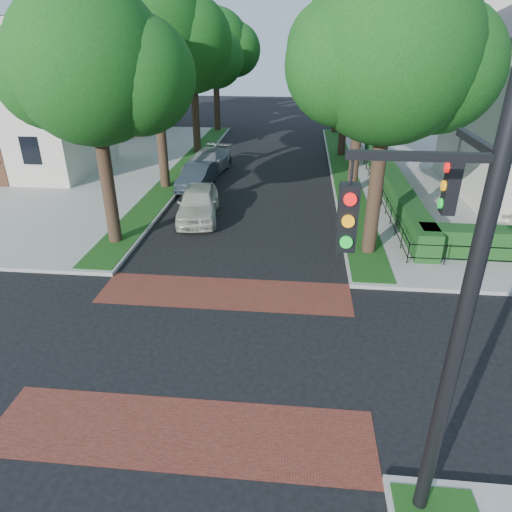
# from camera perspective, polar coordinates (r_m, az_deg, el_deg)

# --- Properties ---
(ground) EXTENTS (120.00, 120.00, 0.00)m
(ground) POSITION_cam_1_polar(r_m,az_deg,el_deg) (13.87, -6.04, -11.39)
(ground) COLOR black
(ground) RESTS_ON ground
(crosswalk_far) EXTENTS (9.00, 2.20, 0.01)m
(crosswalk_far) POSITION_cam_1_polar(r_m,az_deg,el_deg) (16.47, -3.89, -4.65)
(crosswalk_far) COLOR maroon
(crosswalk_far) RESTS_ON ground
(crosswalk_near) EXTENTS (9.00, 2.20, 0.01)m
(crosswalk_near) POSITION_cam_1_polar(r_m,az_deg,el_deg) (11.57, -9.31, -20.95)
(crosswalk_near) COLOR maroon
(crosswalk_near) RESTS_ON ground
(grass_strip_ne) EXTENTS (1.60, 29.80, 0.02)m
(grass_strip_ne) POSITION_cam_1_polar(r_m,az_deg,el_deg) (31.10, 10.98, 10.23)
(grass_strip_ne) COLOR #173E11
(grass_strip_ne) RESTS_ON sidewalk_ne
(grass_strip_nw) EXTENTS (1.60, 29.80, 0.02)m
(grass_strip_nw) POSITION_cam_1_polar(r_m,az_deg,el_deg) (31.96, -9.01, 10.81)
(grass_strip_nw) COLOR #173E11
(grass_strip_nw) RESTS_ON sidewalk_nw
(tree_right_near) EXTENTS (7.75, 6.67, 10.66)m
(tree_right_near) POSITION_cam_1_polar(r_m,az_deg,el_deg) (18.26, 16.76, 22.64)
(tree_right_near) COLOR black
(tree_right_near) RESTS_ON sidewalk_ne
(tree_right_mid) EXTENTS (8.25, 7.09, 11.22)m
(tree_right_mid) POSITION_cam_1_polar(r_m,az_deg,el_deg) (26.18, 13.74, 24.51)
(tree_right_mid) COLOR black
(tree_right_mid) RESTS_ON sidewalk_ne
(tree_right_far) EXTENTS (7.25, 6.23, 9.74)m
(tree_right_far) POSITION_cam_1_polar(r_m,az_deg,el_deg) (35.14, 11.67, 23.15)
(tree_right_far) COLOR black
(tree_right_far) RESTS_ON sidewalk_ne
(tree_right_back) EXTENTS (7.50, 6.45, 10.20)m
(tree_right_back) POSITION_cam_1_polar(r_m,az_deg,el_deg) (44.10, 10.64, 24.20)
(tree_right_back) COLOR black
(tree_right_back) RESTS_ON sidewalk_ne
(tree_left_near) EXTENTS (7.50, 6.45, 10.20)m
(tree_left_near) POSITION_cam_1_polar(r_m,az_deg,el_deg) (19.67, -19.42, 21.42)
(tree_left_near) COLOR black
(tree_left_near) RESTS_ON sidewalk_nw
(tree_left_mid) EXTENTS (8.00, 6.88, 11.48)m
(tree_left_mid) POSITION_cam_1_polar(r_m,az_deg,el_deg) (27.16, -12.45, 25.41)
(tree_left_mid) COLOR black
(tree_left_mid) RESTS_ON sidewalk_nw
(tree_left_far) EXTENTS (7.00, 6.02, 9.86)m
(tree_left_far) POSITION_cam_1_polar(r_m,az_deg,el_deg) (35.87, -7.73, 23.81)
(tree_left_far) COLOR black
(tree_left_far) RESTS_ON sidewalk_nw
(tree_left_back) EXTENTS (7.75, 6.66, 10.44)m
(tree_left_back) POSITION_cam_1_polar(r_m,az_deg,el_deg) (44.70, -4.97, 24.72)
(tree_left_back) COLOR black
(tree_left_back) RESTS_ON sidewalk_nw
(hedge_main_road) EXTENTS (1.00, 18.00, 1.20)m
(hedge_main_road) POSITION_cam_1_polar(r_m,az_deg,el_deg) (27.36, 16.57, 8.75)
(hedge_main_road) COLOR #164117
(hedge_main_road) RESTS_ON sidewalk_ne
(fence_main_road) EXTENTS (0.06, 18.00, 0.90)m
(fence_main_road) POSITION_cam_1_polar(r_m,az_deg,el_deg) (27.26, 14.87, 8.57)
(fence_main_road) COLOR black
(fence_main_road) RESTS_ON sidewalk_ne
(house_left_near) EXTENTS (10.00, 9.00, 10.14)m
(house_left_near) POSITION_cam_1_polar(r_m,az_deg,el_deg) (34.08, -27.65, 17.65)
(house_left_near) COLOR beige
(house_left_near) RESTS_ON sidewalk_nw
(house_left_far) EXTENTS (10.00, 9.00, 10.14)m
(house_left_far) POSITION_cam_1_polar(r_m,az_deg,el_deg) (46.50, -18.34, 20.73)
(house_left_far) COLOR beige
(house_left_far) RESTS_ON sidewalk_nw
(traffic_signal) EXTENTS (2.17, 2.00, 8.00)m
(traffic_signal) POSITION_cam_1_polar(r_m,az_deg,el_deg) (7.71, 22.94, -4.88)
(traffic_signal) COLOR black
(traffic_signal) RESTS_ON sidewalk_se
(parked_car_front) EXTENTS (2.52, 4.98, 1.63)m
(parked_car_front) POSITION_cam_1_polar(r_m,az_deg,el_deg) (23.01, -7.25, 6.60)
(parked_car_front) COLOR beige
(parked_car_front) RESTS_ON ground
(parked_car_middle) EXTENTS (1.90, 4.48, 1.44)m
(parked_car_middle) POSITION_cam_1_polar(r_m,az_deg,el_deg) (27.90, -7.31, 9.87)
(parked_car_middle) COLOR #1F282F
(parked_car_middle) RESTS_ON ground
(parked_car_rear) EXTENTS (2.94, 5.54, 1.53)m
(parked_car_rear) POSITION_cam_1_polar(r_m,az_deg,el_deg) (30.87, -6.04, 11.61)
(parked_car_rear) COLOR gray
(parked_car_rear) RESTS_ON ground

